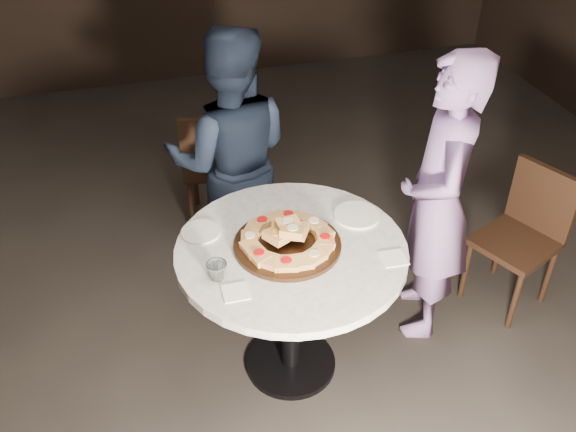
{
  "coord_description": "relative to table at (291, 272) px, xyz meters",
  "views": [
    {
      "loc": [
        -0.6,
        -2.07,
        2.47
      ],
      "look_at": [
        0.0,
        0.01,
        0.88
      ],
      "focal_mm": 40.0,
      "sensor_mm": 36.0,
      "label": 1
    }
  ],
  "objects": [
    {
      "name": "napkin_near",
      "position": [
        -0.29,
        -0.21,
        0.14
      ],
      "size": [
        0.11,
        0.11,
        0.01
      ],
      "primitive_type": "cube",
      "rotation": [
        0.0,
        0.0,
        -0.02
      ],
      "color": "white",
      "rests_on": "table"
    },
    {
      "name": "plate_left",
      "position": [
        -0.35,
        0.21,
        0.14
      ],
      "size": [
        0.2,
        0.2,
        0.01
      ],
      "primitive_type": "cylinder",
      "rotation": [
        0.0,
        0.0,
        0.17
      ],
      "color": "white",
      "rests_on": "table"
    },
    {
      "name": "chair_right",
      "position": [
        1.32,
        0.17,
        -0.16
      ],
      "size": [
        0.49,
        0.48,
        0.77
      ],
      "rotation": [
        0.0,
        0.0,
        -1.16
      ],
      "color": "black",
      "rests_on": "ground"
    },
    {
      "name": "napkin_far",
      "position": [
        0.39,
        -0.19,
        0.14
      ],
      "size": [
        0.11,
        0.11,
        0.01
      ],
      "primitive_type": "cube",
      "rotation": [
        0.0,
        0.0,
        -0.06
      ],
      "color": "white",
      "rests_on": "table"
    },
    {
      "name": "plate_right",
      "position": [
        0.35,
        0.13,
        0.15
      ],
      "size": [
        0.24,
        0.24,
        0.01
      ],
      "primitive_type": "cylinder",
      "rotation": [
        0.0,
        0.0,
        -0.17
      ],
      "color": "white",
      "rests_on": "table"
    },
    {
      "name": "serving_board",
      "position": [
        -0.01,
        0.01,
        0.15
      ],
      "size": [
        0.52,
        0.52,
        0.02
      ],
      "primitive_type": "cylinder",
      "rotation": [
        0.0,
        0.0,
        -0.15
      ],
      "color": "black",
      "rests_on": "table"
    },
    {
      "name": "water_glass",
      "position": [
        -0.34,
        -0.11,
        0.18
      ],
      "size": [
        0.09,
        0.09,
        0.08
      ],
      "primitive_type": "imported",
      "rotation": [
        0.0,
        0.0,
        -0.04
      ],
      "color": "silver",
      "rests_on": "table"
    },
    {
      "name": "floor",
      "position": [
        -0.0,
        0.04,
        -0.61
      ],
      "size": [
        7.0,
        7.0,
        0.0
      ],
      "primitive_type": "plane",
      "color": "black",
      "rests_on": "ground"
    },
    {
      "name": "focaccia_pile",
      "position": [
        -0.01,
        0.01,
        0.19
      ],
      "size": [
        0.41,
        0.4,
        0.11
      ],
      "rotation": [
        0.0,
        0.0,
        -0.31
      ],
      "color": "tan",
      "rests_on": "serving_board"
    },
    {
      "name": "chair_far",
      "position": [
        -0.11,
        1.22,
        -0.14
      ],
      "size": [
        0.46,
        0.47,
        0.82
      ],
      "rotation": [
        0.0,
        0.0,
        2.92
      ],
      "color": "black",
      "rests_on": "ground"
    },
    {
      "name": "diner_teal",
      "position": [
        0.75,
        0.13,
        0.14
      ],
      "size": [
        0.52,
        0.63,
        1.49
      ],
      "primitive_type": "imported",
      "rotation": [
        0.0,
        0.0,
        -1.92
      ],
      "color": "#856AAA",
      "rests_on": "ground"
    },
    {
      "name": "table",
      "position": [
        0.0,
        0.0,
        0.0
      ],
      "size": [
        1.2,
        1.2,
        0.75
      ],
      "rotation": [
        0.0,
        0.0,
        -0.24
      ],
      "color": "black",
      "rests_on": "ground"
    },
    {
      "name": "diner_navy",
      "position": [
        -0.09,
        0.82,
        0.11
      ],
      "size": [
        0.8,
        0.68,
        1.44
      ],
      "primitive_type": "imported",
      "rotation": [
        0.0,
        0.0,
        2.93
      ],
      "color": "black",
      "rests_on": "ground"
    }
  ]
}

